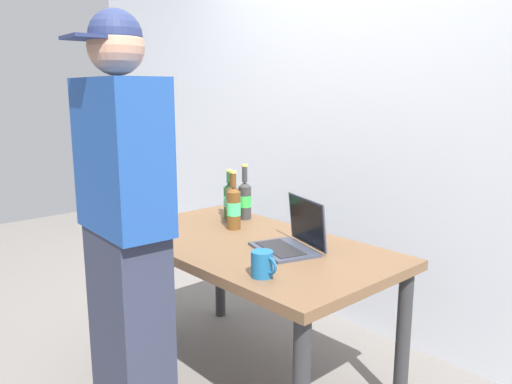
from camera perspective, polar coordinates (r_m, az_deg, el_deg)
ground_plane at (r=2.69m, az=-0.75°, el=-20.06°), size 8.00×8.00×0.00m
desk at (r=2.43m, az=-0.79°, el=-7.60°), size 1.42×0.78×0.70m
laptop at (r=2.29m, az=4.20°, el=-5.20°), size 0.36×0.32×0.23m
beer_bottle_green at (r=2.83m, az=-3.04°, el=-0.83°), size 0.06×0.06×0.28m
beer_bottle_brown at (r=2.60m, az=-2.54°, el=-1.71°), size 0.07×0.07×0.31m
beer_bottle_dark at (r=2.74m, az=-2.69°, el=-1.17°), size 0.07×0.07×0.28m
beer_bottle_amber at (r=2.81m, az=-1.28°, el=-0.79°), size 0.07×0.07×0.31m
person_figure at (r=1.98m, az=-14.52°, el=-5.01°), size 0.44×0.29×1.69m
coffee_mug at (r=1.96m, az=0.75°, el=-8.16°), size 0.12×0.09×0.10m
back_wall at (r=2.98m, az=12.50°, el=9.08°), size 6.00×0.10×2.60m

